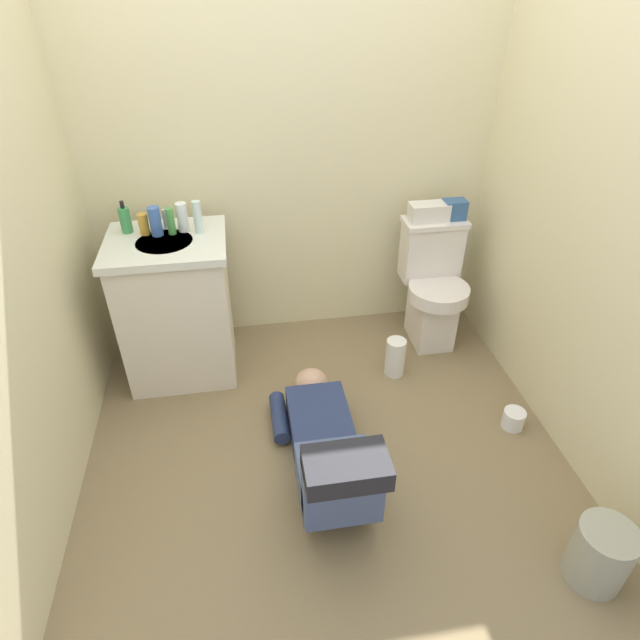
# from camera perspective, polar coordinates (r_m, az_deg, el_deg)

# --- Properties ---
(ground_plane) EXTENTS (2.76, 3.20, 0.04)m
(ground_plane) POSITION_cam_1_polar(r_m,az_deg,el_deg) (2.67, 0.51, -13.92)
(ground_plane) COLOR olive
(wall_back) EXTENTS (2.42, 0.08, 2.40)m
(wall_back) POSITION_cam_1_polar(r_m,az_deg,el_deg) (3.00, -3.26, 19.46)
(wall_back) COLOR beige
(wall_back) RESTS_ON ground_plane
(wall_right) EXTENTS (0.08, 2.20, 2.40)m
(wall_right) POSITION_cam_1_polar(r_m,az_deg,el_deg) (2.41, 29.81, 11.17)
(wall_right) COLOR beige
(wall_right) RESTS_ON ground_plane
(toilet) EXTENTS (0.36, 0.46, 0.75)m
(toilet) POSITION_cam_1_polar(r_m,az_deg,el_deg) (3.22, 12.05, 3.64)
(toilet) COLOR silver
(toilet) RESTS_ON ground_plane
(vanity_cabinet) EXTENTS (0.60, 0.52, 0.82)m
(vanity_cabinet) POSITION_cam_1_polar(r_m,az_deg,el_deg) (2.96, -15.20, 1.38)
(vanity_cabinet) COLOR beige
(vanity_cabinet) RESTS_ON ground_plane
(faucet) EXTENTS (0.02, 0.02, 0.10)m
(faucet) POSITION_cam_1_polar(r_m,az_deg,el_deg) (2.88, -16.40, 10.43)
(faucet) COLOR silver
(faucet) RESTS_ON vanity_cabinet
(person_plumber) EXTENTS (0.39, 1.06, 0.52)m
(person_plumber) POSITION_cam_1_polar(r_m,az_deg,el_deg) (2.42, 0.75, -13.65)
(person_plumber) COLOR navy
(person_plumber) RESTS_ON ground_plane
(tissue_box) EXTENTS (0.22, 0.11, 0.10)m
(tissue_box) POSITION_cam_1_polar(r_m,az_deg,el_deg) (3.08, 11.66, 11.35)
(tissue_box) COLOR silver
(tissue_box) RESTS_ON toilet
(toiletry_bag) EXTENTS (0.12, 0.09, 0.11)m
(toiletry_bag) POSITION_cam_1_polar(r_m,az_deg,el_deg) (3.13, 14.31, 11.49)
(toiletry_bag) COLOR #33598C
(toiletry_bag) RESTS_ON toilet
(soap_dispenser) EXTENTS (0.06, 0.06, 0.17)m
(soap_dispenser) POSITION_cam_1_polar(r_m,az_deg,el_deg) (2.88, -20.27, 10.13)
(soap_dispenser) COLOR #3A9150
(soap_dispenser) RESTS_ON vanity_cabinet
(bottle_amber) EXTENTS (0.05, 0.05, 0.11)m
(bottle_amber) POSITION_cam_1_polar(r_m,az_deg,el_deg) (2.83, -18.50, 9.78)
(bottle_amber) COLOR gold
(bottle_amber) RESTS_ON vanity_cabinet
(bottle_blue) EXTENTS (0.06, 0.06, 0.15)m
(bottle_blue) POSITION_cam_1_polar(r_m,az_deg,el_deg) (2.80, -17.35, 10.13)
(bottle_blue) COLOR #3E65B3
(bottle_blue) RESTS_ON vanity_cabinet
(bottle_green) EXTENTS (0.04, 0.04, 0.14)m
(bottle_green) POSITION_cam_1_polar(r_m,az_deg,el_deg) (2.79, -15.82, 10.23)
(bottle_green) COLOR #499C47
(bottle_green) RESTS_ON vanity_cabinet
(bottle_white) EXTENTS (0.06, 0.06, 0.15)m
(bottle_white) POSITION_cam_1_polar(r_m,az_deg,el_deg) (2.81, -14.65, 10.69)
(bottle_white) COLOR white
(bottle_white) RESTS_ON vanity_cabinet
(bottle_clear) EXTENTS (0.04, 0.04, 0.17)m
(bottle_clear) POSITION_cam_1_polar(r_m,az_deg,el_deg) (2.76, -13.06, 10.76)
(bottle_clear) COLOR silver
(bottle_clear) RESTS_ON vanity_cabinet
(trash_can) EXTENTS (0.22, 0.22, 0.28)m
(trash_can) POSITION_cam_1_polar(r_m,az_deg,el_deg) (2.40, 27.98, -21.44)
(trash_can) COLOR #9E9D87
(trash_can) RESTS_ON ground_plane
(paper_towel_roll) EXTENTS (0.11, 0.11, 0.23)m
(paper_towel_roll) POSITION_cam_1_polar(r_m,az_deg,el_deg) (3.02, 8.12, -4.00)
(paper_towel_roll) COLOR white
(paper_towel_roll) RESTS_ON ground_plane
(toilet_paper_roll) EXTENTS (0.11, 0.11, 0.10)m
(toilet_paper_roll) POSITION_cam_1_polar(r_m,az_deg,el_deg) (2.89, 20.15, -10.00)
(toilet_paper_roll) COLOR white
(toilet_paper_roll) RESTS_ON ground_plane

